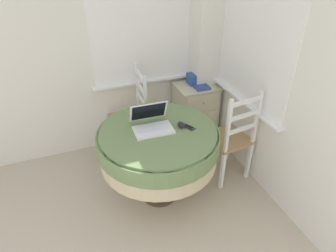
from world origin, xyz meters
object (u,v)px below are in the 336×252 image
Objects in this scene: cell_phone at (189,127)px; dining_chair_near_right_window at (231,139)px; corner_cabinet at (195,112)px; storage_box at (195,79)px; round_dining_table at (158,144)px; dining_chair_near_back_window at (132,117)px; laptop at (152,123)px; book_on_cabinet at (200,86)px; computer_mouse at (181,125)px.

dining_chair_near_right_window reaches higher than cell_phone.
corner_cabinet is 0.42m from storage_box.
cell_phone reaches higher than round_dining_table.
round_dining_table is at bearing -86.25° from dining_chair_near_back_window.
laptop reaches higher than round_dining_table.
dining_chair_near_back_window is at bearing 179.09° from book_on_cabinet.
storage_box is (0.49, 0.90, 0.01)m from cell_phone.
storage_box reaches higher than cell_phone.
laptop is (-0.04, 0.06, 0.19)m from round_dining_table.
corner_cabinet is at bearing 109.71° from book_on_cabinet.
cell_phone is at bearing -118.58° from storage_box.
laptop is 0.87m from dining_chair_near_right_window.
dining_chair_near_back_window is 1.43× the size of corner_cabinet.
round_dining_table is 1.06× the size of dining_chair_near_back_window.
laptop is 0.33m from cell_phone.
dining_chair_near_right_window is at bearing 6.30° from cell_phone.
corner_cabinet is 3.05× the size of book_on_cabinet.
laptop is at bearing -139.76° from book_on_cabinet.
round_dining_table is 0.31m from cell_phone.
round_dining_table reaches higher than book_on_cabinet.
laptop is 0.34× the size of dining_chair_near_back_window.
dining_chair_near_right_window is (0.77, 0.00, -0.14)m from round_dining_table.
computer_mouse is 0.38× the size of book_on_cabinet.
storage_box is at bearing 85.66° from corner_cabinet.
dining_chair_near_back_window is 0.81m from corner_cabinet.
book_on_cabinet is (0.00, 0.74, 0.25)m from dining_chair_near_right_window.
laptop is 2.02× the size of storage_box.
storage_box is at bearing 98.22° from book_on_cabinet.
computer_mouse is at bearing -126.28° from book_on_cabinet.
corner_cabinet is (0.80, 0.04, -0.12)m from dining_chair_near_back_window.
computer_mouse reaches higher than book_on_cabinet.
laptop is at bearing 162.03° from computer_mouse.
cell_phone is 0.55× the size of book_on_cabinet.
storage_box is at bearing 61.42° from cell_phone.
laptop is 0.48× the size of corner_cabinet.
dining_chair_near_right_window is at bearing 2.26° from computer_mouse.
storage_box is at bearing 57.75° from computer_mouse.
dining_chair_near_right_window reaches higher than computer_mouse.
cell_phone is 0.13× the size of dining_chair_near_back_window.
corner_cabinet is at bearing 42.97° from laptop.
corner_cabinet is at bearing -94.34° from storage_box.
laptop reaches higher than computer_mouse.
computer_mouse reaches higher than corner_cabinet.
dining_chair_near_back_window reaches higher than corner_cabinet.
book_on_cabinet is at bearing 40.24° from laptop.
cell_phone is 0.94m from book_on_cabinet.
computer_mouse is 0.09× the size of dining_chair_near_back_window.
laptop is at bearing 120.40° from round_dining_table.
corner_cabinet is (-0.02, 0.79, -0.12)m from dining_chair_near_right_window.
storage_box is at bearing 90.93° from dining_chair_near_right_window.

